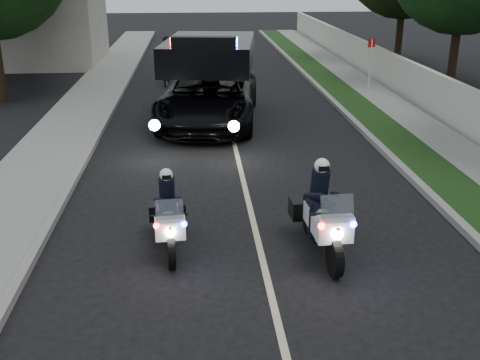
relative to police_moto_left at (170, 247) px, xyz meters
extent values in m
cube|color=gray|center=(5.77, 5.94, 0.07)|extent=(0.20, 60.00, 0.15)
cube|color=#193814|center=(6.47, 5.94, 0.08)|extent=(1.20, 60.00, 0.16)
cube|color=gray|center=(7.77, 5.94, 0.08)|extent=(1.40, 60.00, 0.16)
cube|color=beige|center=(8.77, 5.94, 0.75)|extent=(0.22, 60.00, 1.50)
cube|color=gray|center=(-2.43, 5.94, 0.07)|extent=(0.20, 60.00, 0.15)
cube|color=gray|center=(-3.53, 5.94, 0.08)|extent=(2.00, 60.00, 0.16)
cube|color=#BFB78C|center=(1.67, 5.94, 0.00)|extent=(0.12, 50.00, 0.01)
imported|color=black|center=(1.02, 9.03, 0.00)|extent=(3.80, 6.80, 3.14)
imported|color=black|center=(-0.60, 15.62, 0.00)|extent=(0.74, 1.72, 0.88)
imported|color=black|center=(-0.60, 15.62, 0.00)|extent=(0.69, 0.46, 1.89)
camera|label=1|loc=(0.53, -9.68, 4.95)|focal=43.15mm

